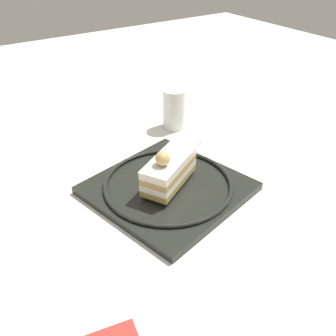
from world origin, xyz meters
The scene contains 5 objects.
ground_plane centered at (0.00, 0.00, 0.00)m, with size 2.40×2.40×0.00m, color silver.
dessert_plate centered at (0.02, -0.02, 0.01)m, with size 0.30×0.30×0.02m.
cake_slice centered at (0.02, -0.02, 0.05)m, with size 0.10×0.13×0.08m.
fork centered at (0.08, -0.10, 0.02)m, with size 0.05×0.12×0.00m.
drink_glass_near centered at (0.23, -0.18, 0.04)m, with size 0.05×0.05×0.09m.
Camera 1 is at (-0.42, 0.28, 0.41)m, focal length 39.40 mm.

